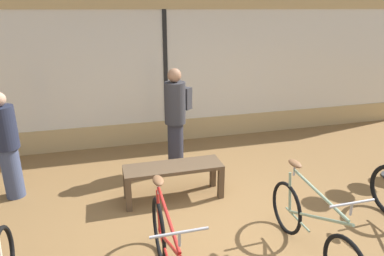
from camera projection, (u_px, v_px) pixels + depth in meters
ground_plane at (221, 238)px, 4.12m from camera, size 24.00×24.00×0.00m
shop_back_wall at (165, 62)px, 6.60m from camera, size 12.00×0.08×3.20m
bicycle_right at (311, 229)px, 3.67m from camera, size 0.46×1.72×1.00m
display_bench at (173, 172)px, 4.87m from camera, size 1.40×0.44×0.51m
customer_near_rack at (7, 144)px, 4.77m from camera, size 0.37×0.37×1.57m
customer_by_window at (176, 117)px, 5.56m from camera, size 0.56×0.53×1.74m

